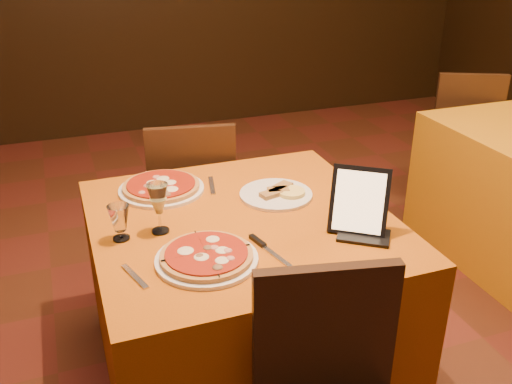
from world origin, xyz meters
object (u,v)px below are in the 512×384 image
object	(u,v)px
chair_side_far	(457,134)
pizza_near	(207,257)
tablet	(359,201)
chair_main_far	(192,198)
pizza_far	(161,188)
water_glass	(120,223)
wine_glass	(159,208)
main_table	(243,300)

from	to	relation	value
chair_side_far	pizza_near	xyz separation A→B (m)	(-2.14, -1.43, 0.31)
chair_side_far	tablet	size ratio (longest dim) A/B	3.73
tablet	chair_main_far	bearing A→B (deg)	144.49
pizza_far	tablet	xyz separation A→B (m)	(0.59, -0.57, 0.10)
chair_main_far	water_glass	bearing A→B (deg)	72.08
water_glass	chair_main_far	bearing A→B (deg)	61.65
pizza_far	tablet	size ratio (longest dim) A/B	1.44
chair_main_far	wine_glass	size ratio (longest dim) A/B	4.79
chair_side_far	pizza_far	size ratio (longest dim) A/B	2.59
chair_main_far	pizza_far	bearing A→B (deg)	74.57
wine_glass	chair_main_far	bearing A→B (deg)	69.55
main_table	chair_main_far	distance (m)	0.83
chair_main_far	tablet	world-z (taller)	tablet
water_glass	wine_glass	bearing A→B (deg)	2.23
water_glass	main_table	bearing A→B (deg)	0.28
chair_main_far	pizza_near	xyz separation A→B (m)	(-0.20, -1.07, 0.31)
main_table	chair_main_far	world-z (taller)	chair_main_far
chair_side_far	wine_glass	world-z (taller)	wine_glass
pizza_near	wine_glass	xyz separation A→B (m)	(-0.10, 0.25, 0.08)
wine_glass	water_glass	size ratio (longest dim) A/B	1.46
chair_main_far	wine_glass	distance (m)	0.96
main_table	water_glass	distance (m)	0.63
wine_glass	tablet	size ratio (longest dim) A/B	0.78
pizza_far	tablet	bearing A→B (deg)	-43.91
pizza_far	main_table	bearing A→B (deg)	-55.42
chair_side_far	pizza_near	world-z (taller)	chair_side_far
pizza_far	wine_glass	distance (m)	0.35
wine_glass	tablet	xyz separation A→B (m)	(0.67, -0.23, 0.03)
water_glass	tablet	distance (m)	0.84
chair_main_far	chair_side_far	bearing A→B (deg)	-159.07
tablet	pizza_near	bearing A→B (deg)	-142.97
pizza_far	tablet	world-z (taller)	tablet
chair_side_far	pizza_far	world-z (taller)	chair_side_far
main_table	pizza_far	world-z (taller)	pizza_far
main_table	pizza_near	xyz separation A→B (m)	(-0.20, -0.24, 0.39)
chair_main_far	tablet	bearing A→B (deg)	119.23
chair_main_far	pizza_far	size ratio (longest dim) A/B	2.59
pizza_far	water_glass	bearing A→B (deg)	-121.68
main_table	chair_main_far	bearing A→B (deg)	90.00
water_glass	chair_side_far	bearing A→B (deg)	26.45
pizza_far	wine_glass	world-z (taller)	wine_glass
main_table	pizza_near	distance (m)	0.50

